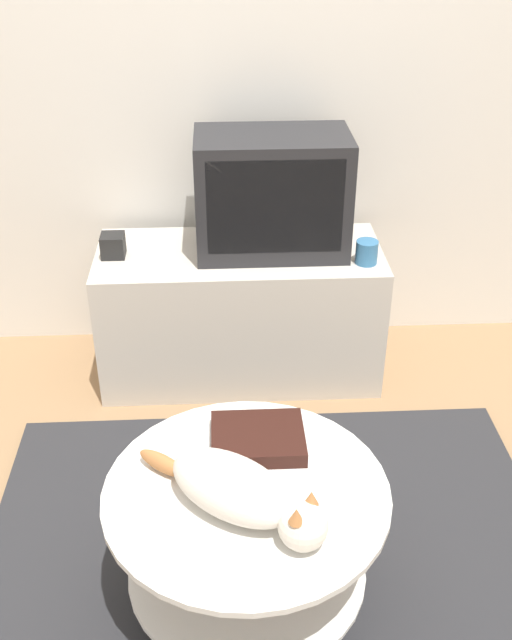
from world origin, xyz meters
The scene contains 10 objects.
ground_plane centered at (0.00, 0.00, 0.00)m, with size 12.00×12.00×0.00m, color #93704C.
wall_back centered at (0.00, 1.46, 1.30)m, with size 8.00×0.05×2.60m.
rug centered at (0.00, 0.00, 0.01)m, with size 1.73×1.60×0.02m.
tv_stand centered at (-0.06, 1.14, 0.27)m, with size 1.09×0.47×0.54m.
tv centered at (0.07, 1.16, 0.76)m, with size 0.56×0.32×0.44m.
speaker centered at (-0.53, 1.13, 0.58)m, with size 0.09×0.09×0.09m.
mug centered at (0.40, 1.02, 0.58)m, with size 0.08×0.08×0.09m.
coffee_table centered at (-0.08, -0.01, 0.29)m, with size 0.73×0.73×0.41m.
dvd_box centered at (-0.04, 0.15, 0.46)m, with size 0.25×0.20×0.04m.
cat centered at (-0.09, -0.09, 0.50)m, with size 0.47×0.38×0.14m.
Camera 1 is at (-0.13, -1.41, 1.79)m, focal length 42.00 mm.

